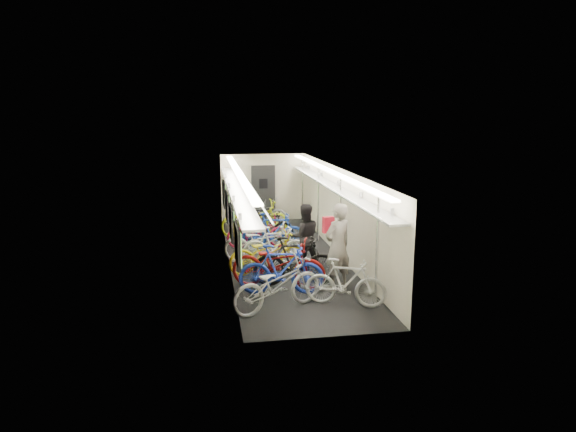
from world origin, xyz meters
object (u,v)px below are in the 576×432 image
object	(u,v)px
bicycle_0	(277,285)
backpack	(328,225)
passenger_near	(338,246)
passenger_mid	(304,237)
bicycle_1	(281,270)

from	to	relation	value
bicycle_0	backpack	xyz separation A→B (m)	(1.47, 1.85, 0.75)
passenger_near	backpack	world-z (taller)	passenger_near
bicycle_0	passenger_mid	distance (m)	2.83
passenger_near	passenger_mid	xyz separation A→B (m)	(-0.44, 1.55, -0.14)
passenger_near	bicycle_0	bearing A→B (deg)	7.40
passenger_mid	backpack	size ratio (longest dim) A/B	4.35
bicycle_0	backpack	size ratio (longest dim) A/B	5.29
passenger_near	backpack	bearing A→B (deg)	-116.35
bicycle_1	passenger_mid	distance (m)	1.94
backpack	passenger_near	bearing A→B (deg)	-101.13
bicycle_1	bicycle_0	bearing A→B (deg)	174.57
bicycle_1	passenger_near	world-z (taller)	passenger_near
bicycle_1	backpack	xyz separation A→B (m)	(1.26, 0.97, 0.73)
passenger_mid	backpack	bearing A→B (deg)	116.46
passenger_mid	backpack	world-z (taller)	passenger_mid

